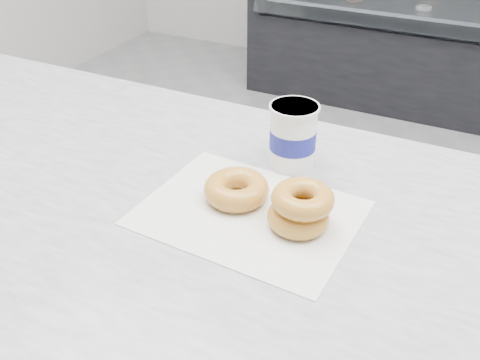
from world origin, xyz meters
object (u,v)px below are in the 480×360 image
object	(u,v)px
display_case	(461,25)
coffee_cup	(293,135)
donut_stack	(301,208)
donut_single	(236,189)

from	to	relation	value
display_case	coffee_cup	bearing A→B (deg)	-91.47
donut_stack	coffee_cup	size ratio (longest dim) A/B	1.03
donut_stack	display_case	bearing A→B (deg)	90.34
donut_stack	coffee_cup	bearing A→B (deg)	115.66
display_case	coffee_cup	size ratio (longest dim) A/B	20.06
donut_single	coffee_cup	distance (m)	0.16
display_case	donut_stack	xyz separation A→B (m)	(0.02, -2.70, 0.44)
display_case	coffee_cup	xyz separation A→B (m)	(-0.07, -2.53, 0.47)
donut_single	donut_stack	world-z (taller)	donut_stack
donut_single	donut_stack	size ratio (longest dim) A/B	0.89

